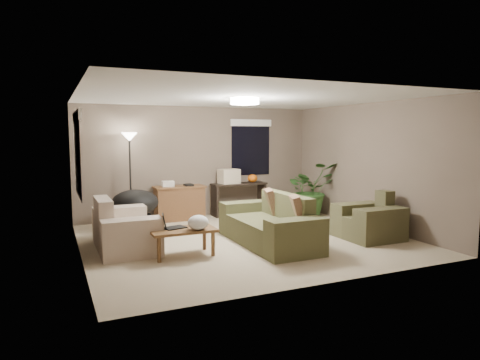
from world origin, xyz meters
name	(u,v)px	position (x,y,z in m)	size (l,w,h in m)	color
room_shell	(245,170)	(0.00, 0.00, 1.25)	(5.50, 5.50, 5.50)	tan
main_sofa	(270,227)	(0.28, -0.45, 0.29)	(0.95, 2.20, 0.85)	#4A4B2D
throw_pillows	(283,205)	(0.54, -0.45, 0.65)	(0.38, 1.40, 0.47)	#8C7251
loveseat	(123,231)	(-2.07, 0.26, 0.30)	(0.90, 1.60, 0.85)	beige
armchair	(369,222)	(2.09, -0.84, 0.30)	(0.95, 1.00, 0.85)	#48462B
coffee_table	(183,233)	(-1.30, -0.55, 0.36)	(1.00, 0.55, 0.42)	brown
laptop	(170,225)	(-1.47, -0.45, 0.48)	(0.41, 0.31, 0.24)	black
plastic_bag	(198,222)	(-1.10, -0.70, 0.53)	(0.32, 0.29, 0.23)	white
desk	(180,203)	(-0.56, 2.20, 0.38)	(1.10, 0.50, 0.75)	brown
desk_papers	(172,184)	(-0.72, 2.19, 0.80)	(0.68, 0.27, 0.12)	silver
console_table	(239,196)	(0.87, 2.21, 0.44)	(1.30, 0.40, 0.75)	black
pumpkin	(252,178)	(1.22, 2.21, 0.84)	(0.23, 0.23, 0.19)	orange
cardboard_box	(229,176)	(0.62, 2.21, 0.92)	(0.44, 0.33, 0.33)	beige
papasan_chair	(135,207)	(-1.64, 1.57, 0.47)	(1.17, 1.17, 0.80)	black
floor_lamp	(130,148)	(-1.62, 2.11, 1.60)	(0.32, 0.32, 1.91)	black
ceiling_fixture	(245,101)	(0.00, 0.00, 2.44)	(0.50, 0.50, 0.10)	white
houseplant	(310,195)	(2.31, 1.44, 0.48)	(1.12, 1.24, 0.97)	#2D5923
cat_scratching_post	(351,218)	(2.30, -0.08, 0.21)	(0.32, 0.32, 0.50)	tan
window_left	(77,140)	(-2.73, 0.30, 1.78)	(0.05, 1.56, 1.33)	black
window_back	(251,138)	(1.30, 2.48, 1.79)	(1.06, 0.05, 1.33)	black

